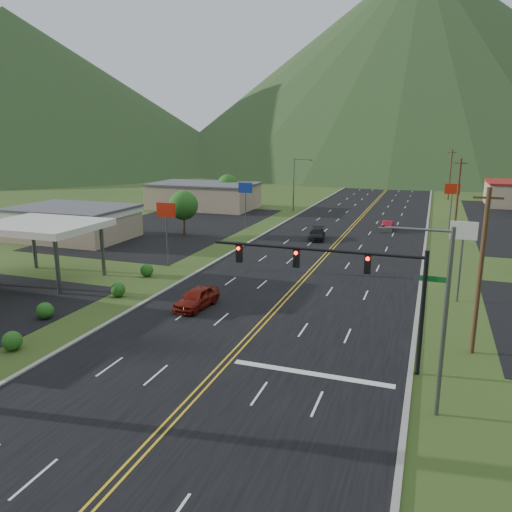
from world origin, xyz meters
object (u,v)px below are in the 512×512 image
(traffic_signal, at_px, (348,274))
(car_dark_mid, at_px, (317,234))
(streetlight_east, at_px, (438,310))
(car_red_near, at_px, (197,298))
(streetlight_west, at_px, (296,181))
(car_red_far, at_px, (388,225))
(gas_canopy, at_px, (42,227))

(traffic_signal, distance_m, car_dark_mid, 35.28)
(streetlight_east, xyz_separation_m, car_red_near, (-16.93, 9.67, -4.40))
(car_red_near, xyz_separation_m, car_dark_mid, (2.96, 28.04, -0.11))
(streetlight_west, relative_size, car_red_far, 2.24)
(streetlight_west, height_order, car_red_near, streetlight_west)
(streetlight_west, bearing_deg, car_red_near, -83.28)
(car_red_far, bearing_deg, gas_canopy, 53.62)
(gas_canopy, xyz_separation_m, car_red_near, (16.25, -2.33, -4.09))
(streetlight_west, relative_size, car_red_near, 1.97)
(car_dark_mid, bearing_deg, traffic_signal, -84.09)
(streetlight_west, bearing_deg, streetlight_east, -69.14)
(gas_canopy, bearing_deg, car_dark_mid, 53.23)
(car_red_near, bearing_deg, car_dark_mid, 89.49)
(car_red_near, distance_m, car_red_far, 39.23)
(streetlight_west, distance_m, car_dark_mid, 24.42)
(gas_canopy, relative_size, car_red_near, 2.18)
(streetlight_east, distance_m, gas_canopy, 35.28)
(streetlight_east, height_order, car_red_far, streetlight_east)
(streetlight_west, bearing_deg, car_dark_mid, -68.24)
(streetlight_west, distance_m, car_red_near, 50.87)
(traffic_signal, height_order, streetlight_east, streetlight_east)
(traffic_signal, bearing_deg, streetlight_east, -40.39)
(streetlight_east, bearing_deg, traffic_signal, 139.61)
(gas_canopy, relative_size, car_dark_mid, 2.16)
(gas_canopy, height_order, car_red_near, gas_canopy)
(streetlight_east, xyz_separation_m, gas_canopy, (-33.18, 12.00, -0.31))
(car_dark_mid, relative_size, car_red_far, 1.15)
(gas_canopy, bearing_deg, streetlight_east, -19.88)
(car_red_far, bearing_deg, streetlight_east, 98.37)
(car_dark_mid, bearing_deg, streetlight_west, 102.29)
(streetlight_west, distance_m, gas_canopy, 49.10)
(traffic_signal, xyz_separation_m, streetlight_west, (-18.16, 56.00, -0.15))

